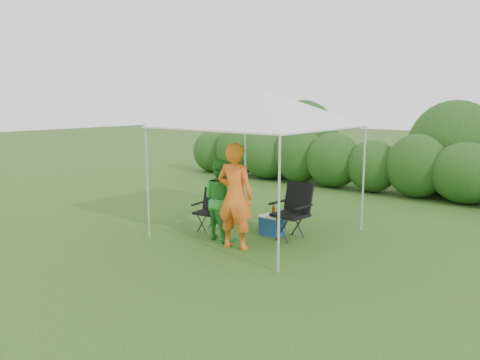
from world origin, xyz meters
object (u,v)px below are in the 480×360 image
Objects in this scene: chair_right at (294,207)px; cooler at (272,225)px; woman at (221,199)px; chair_left at (210,207)px; man at (235,196)px; canopy at (259,108)px.

cooler is (-0.46, -0.05, -0.41)m from chair_right.
woman reaches higher than chair_right.
chair_left is at bearing -154.69° from cooler.
chair_right is 1.31m from man.
chair_left is 1.40m from man.
cooler is at bearing 23.59° from canopy.
chair_left is at bearing -38.30° from man.
chair_right is 0.57× the size of man.
man is at bearing -76.38° from canopy.
canopy reaches higher than chair_left.
man reaches higher than chair_left.
cooler is at bearing -168.58° from chair_right.
woman is at bearing -36.25° from chair_left.
canopy is 2.22m from chair_left.
chair_right is at bearing 12.81° from chair_left.
canopy is 3.66× the size of chair_left.
man is 4.07× the size of cooler.
chair_right is at bearing 13.15° from canopy.
woman is (-1.04, -0.91, 0.16)m from chair_right.
cooler is at bearing 17.14° from chair_left.
man is at bearing -88.73° from cooler.
canopy is at bearing 17.05° from chair_left.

